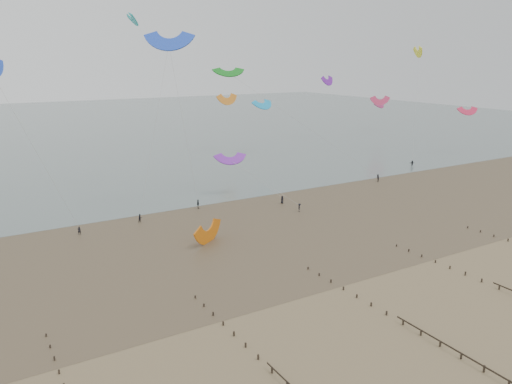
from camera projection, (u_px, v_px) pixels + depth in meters
ground at (340, 310)px, 61.14m from camera, size 500.00×500.00×0.00m
sea_and_shore at (195, 234)px, 87.72m from camera, size 500.00×665.00×0.03m
groynes at (504, 379)px, 47.16m from camera, size 72.16×50.16×1.00m
kitesurfer_lead at (79, 230)px, 87.37m from camera, size 0.63×0.48×1.53m
kitesurfers at (293, 191)px, 112.80m from camera, size 112.47×23.51×1.89m
grounded_kite at (209, 242)px, 83.98m from camera, size 8.86×8.45×3.85m
kites_airborne at (56, 94)px, 121.94m from camera, size 236.27×114.12×40.15m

